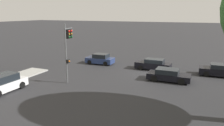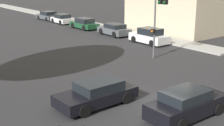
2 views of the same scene
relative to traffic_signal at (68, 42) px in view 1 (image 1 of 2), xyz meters
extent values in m
plane|color=#28282B|center=(-6.85, -6.47, -4.12)|extent=(300.00, 300.00, 0.00)
cylinder|color=#515456|center=(-0.01, 0.44, -1.12)|extent=(0.14, 0.14, 5.99)
cylinder|color=#515456|center=(0.08, -0.29, 1.37)|extent=(0.26, 1.46, 0.10)
cube|color=black|center=(0.05, -0.04, 0.82)|extent=(0.33, 0.33, 0.90)
sphere|color=red|center=(-0.14, -0.07, 1.12)|extent=(0.20, 0.20, 0.20)
sphere|color=#99660F|center=(-0.14, -0.07, 0.82)|extent=(0.20, 0.20, 0.20)
sphere|color=#0F511E|center=(-0.14, -0.07, 0.52)|extent=(0.20, 0.20, 0.20)
cube|color=black|center=(0.10, -0.53, 0.82)|extent=(0.33, 0.33, 0.90)
sphere|color=red|center=(-0.09, -0.55, 1.12)|extent=(0.20, 0.20, 0.20)
sphere|color=#99660F|center=(-0.09, -0.55, 0.82)|extent=(0.20, 0.20, 0.20)
sphere|color=#0F511E|center=(-0.09, -0.55, 0.52)|extent=(0.20, 0.20, 0.20)
cube|color=black|center=(-0.19, 0.42, -1.82)|extent=(0.26, 0.37, 0.35)
sphere|color=orange|center=(-0.33, 0.40, -1.82)|extent=(0.18, 0.18, 0.18)
cube|color=black|center=(-9.37, -4.53, -3.63)|extent=(4.42, 1.98, 0.61)
cube|color=black|center=(-9.19, -4.53, -3.07)|extent=(2.31, 1.72, 0.50)
cylinder|color=black|center=(-10.72, -5.45, -3.78)|extent=(0.68, 0.23, 0.67)
cylinder|color=black|center=(-10.74, -3.64, -3.78)|extent=(0.68, 0.23, 0.67)
cylinder|color=black|center=(-7.99, -5.41, -3.78)|extent=(0.68, 0.23, 0.67)
cylinder|color=black|center=(-8.02, -3.61, -3.78)|extent=(0.68, 0.23, 0.67)
cube|color=black|center=(-6.73, -8.45, -3.57)|extent=(4.41, 1.79, 0.76)
cube|color=black|center=(-6.90, -8.45, -2.96)|extent=(2.30, 1.55, 0.47)
cylinder|color=black|center=(-5.36, -7.67, -3.82)|extent=(0.61, 0.23, 0.61)
cylinder|color=black|center=(-5.38, -9.28, -3.82)|extent=(0.61, 0.23, 0.61)
cylinder|color=black|center=(-8.08, -7.63, -3.82)|extent=(0.61, 0.23, 0.61)
cylinder|color=black|center=(-8.10, -9.24, -3.82)|extent=(0.61, 0.23, 0.61)
cube|color=black|center=(-14.23, -8.71, -3.58)|extent=(4.29, 2.07, 0.74)
cube|color=black|center=(-14.40, -8.71, -2.97)|extent=(2.26, 1.76, 0.47)
cylinder|color=black|center=(-12.97, -7.76, -3.81)|extent=(0.63, 0.25, 0.62)
cylinder|color=black|center=(-12.89, -9.54, -3.81)|extent=(0.63, 0.25, 0.62)
cube|color=navy|center=(0.87, -8.62, -3.59)|extent=(3.93, 1.93, 0.72)
cube|color=black|center=(0.71, -8.62, -2.96)|extent=(2.07, 1.64, 0.56)
cylinder|color=black|center=(2.03, -7.73, -3.82)|extent=(0.62, 0.24, 0.61)
cylinder|color=black|center=(2.09, -9.41, -3.82)|extent=(0.62, 0.24, 0.61)
cylinder|color=black|center=(-0.36, -7.83, -3.82)|extent=(0.62, 0.24, 0.61)
cylinder|color=black|center=(-0.30, -9.50, -3.82)|extent=(0.62, 0.24, 0.61)
cube|color=silver|center=(3.83, 4.87, -3.56)|extent=(1.83, 4.21, 0.76)
cube|color=black|center=(3.83, 4.70, -2.86)|extent=(1.61, 2.19, 0.65)
cylinder|color=black|center=(2.98, 3.57, -3.79)|extent=(0.22, 0.66, 0.66)
cylinder|color=black|center=(4.68, 3.57, -3.79)|extent=(0.22, 0.66, 0.66)
camera|label=1|loc=(-12.87, 18.08, 2.90)|focal=35.00mm
camera|label=2|loc=(-18.25, -17.21, 2.55)|focal=50.00mm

